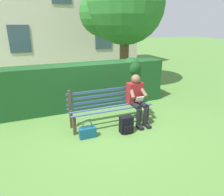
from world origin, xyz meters
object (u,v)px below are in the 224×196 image
Objects in this scene: person_seated at (137,98)px; tree at (121,6)px; backpack at (126,125)px; park_bench at (109,105)px; handbag at (88,132)px.

person_seated is 0.27× the size of tree.
person_seated reaches higher than backpack.
park_bench is 4.39m from tree.
handbag is (2.42, 3.67, -2.84)m from tree.
person_seated is at bearing -167.12° from handbag.
handbag is at bearing 12.88° from person_seated.
tree is (-1.06, -3.36, 2.33)m from person_seated.
tree reaches higher than park_bench.
person_seated is 1.49m from handbag.
backpack is at bearing 41.03° from person_seated.
backpack is 1.00× the size of handbag.
handbag is at bearing 56.58° from tree.
park_bench reaches higher than handbag.
handbag is (0.70, 0.50, -0.35)m from park_bench.
tree is 11.34× the size of backpack.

